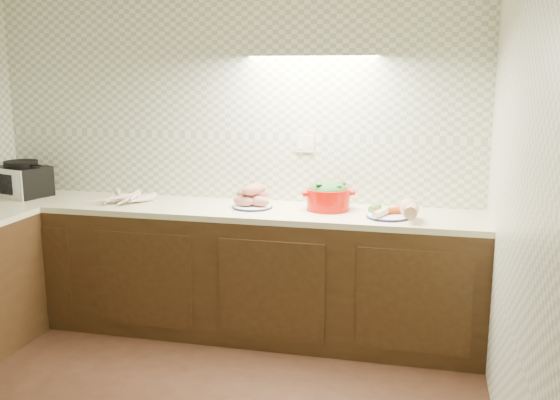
% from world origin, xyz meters
% --- Properties ---
extents(room, '(3.60, 3.60, 2.60)m').
position_xyz_m(room, '(0.00, 0.00, 1.63)').
color(room, black).
rests_on(room, ground).
extents(counter, '(3.60, 3.60, 0.90)m').
position_xyz_m(counter, '(-0.68, 0.68, 0.45)').
color(counter, black).
rests_on(counter, ground).
extents(toaster_oven, '(0.45, 0.39, 0.27)m').
position_xyz_m(toaster_oven, '(-1.56, 1.52, 1.02)').
color(toaster_oven, black).
rests_on(toaster_oven, counter).
extents(parsnip_pile, '(0.36, 0.40, 0.08)m').
position_xyz_m(parsnip_pile, '(-0.71, 1.47, 0.93)').
color(parsnip_pile, '#F2E2C1').
rests_on(parsnip_pile, counter).
extents(sweet_potato_plate, '(0.28, 0.28, 0.17)m').
position_xyz_m(sweet_potato_plate, '(0.24, 1.52, 0.97)').
color(sweet_potato_plate, '#141239').
rests_on(sweet_potato_plate, counter).
extents(onion_bowl, '(0.14, 0.14, 0.10)m').
position_xyz_m(onion_bowl, '(0.21, 1.64, 0.94)').
color(onion_bowl, black).
rests_on(onion_bowl, counter).
extents(dutch_oven, '(0.37, 0.37, 0.20)m').
position_xyz_m(dutch_oven, '(0.75, 1.57, 1.00)').
color(dutch_oven, '#B50A03').
rests_on(dutch_oven, counter).
extents(veg_plate, '(0.36, 0.30, 0.13)m').
position_xyz_m(veg_plate, '(1.22, 1.43, 0.95)').
color(veg_plate, '#141239').
rests_on(veg_plate, counter).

